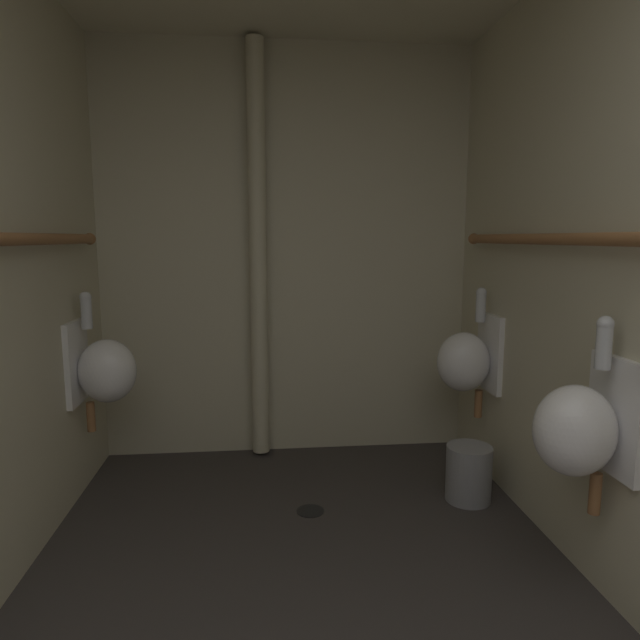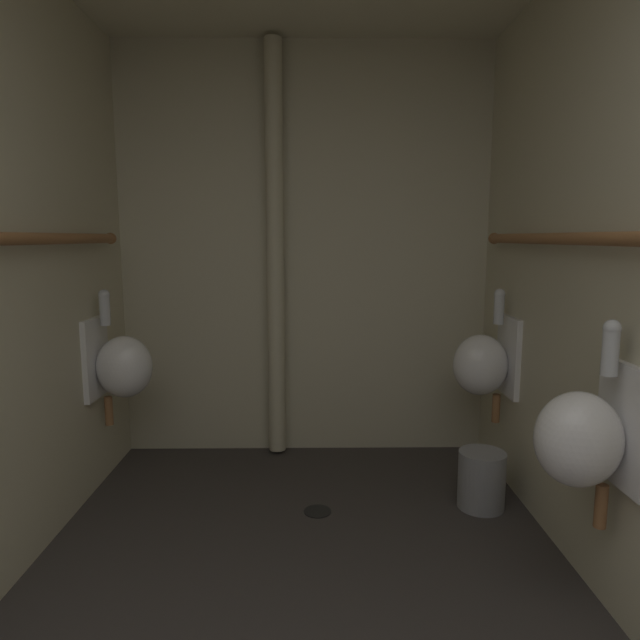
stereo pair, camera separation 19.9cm
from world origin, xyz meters
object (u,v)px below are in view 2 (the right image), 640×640
floor_drain (317,511)px  urinal_right_far (484,363)px  urinal_left_mid (120,365)px  standpipe_back_wall (275,254)px  urinal_right_mid (585,436)px  waste_bin (482,480)px

floor_drain → urinal_right_far: bearing=20.7°
urinal_right_far → urinal_left_mid: bearing=-179.5°
urinal_left_mid → urinal_right_far: (2.01, 0.02, 0.00)m
urinal_right_far → floor_drain: bearing=-159.3°
urinal_left_mid → standpipe_back_wall: size_ratio=0.30×
urinal_left_mid → urinal_right_mid: size_ratio=1.00×
urinal_left_mid → waste_bin: bearing=-8.6°
urinal_right_mid → waste_bin: size_ratio=2.55×
urinal_left_mid → urinal_right_mid: (2.01, -1.12, 0.00)m
standpipe_back_wall → urinal_right_far: bearing=-20.0°
standpipe_back_wall → waste_bin: size_ratio=8.46×
urinal_right_mid → waste_bin: bearing=95.9°
urinal_right_far → standpipe_back_wall: (-1.18, 0.43, 0.59)m
urinal_left_mid → waste_bin: urinal_left_mid is taller
urinal_left_mid → floor_drain: 1.32m
floor_drain → waste_bin: (0.84, 0.04, 0.14)m
standpipe_back_wall → urinal_left_mid: bearing=-151.4°
urinal_right_mid → floor_drain: 1.40m
urinal_left_mid → urinal_right_mid: 2.30m
urinal_right_mid → floor_drain: urinal_right_mid is taller
urinal_right_far → floor_drain: 1.21m
standpipe_back_wall → waste_bin: 1.74m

